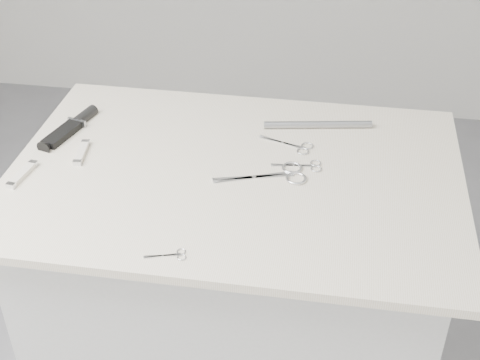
# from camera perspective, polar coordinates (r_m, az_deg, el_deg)

# --- Properties ---
(plinth) EXTENTS (0.90, 0.60, 0.90)m
(plinth) POSITION_cam_1_polar(r_m,az_deg,el_deg) (1.78, -0.37, -11.83)
(plinth) COLOR silver
(plinth) RESTS_ON ground
(display_board) EXTENTS (1.00, 0.70, 0.02)m
(display_board) POSITION_cam_1_polar(r_m,az_deg,el_deg) (1.48, -0.43, 0.41)
(display_board) COLOR beige
(display_board) RESTS_ON plinth
(large_shears) EXTENTS (0.20, 0.11, 0.01)m
(large_shears) POSITION_cam_1_polar(r_m,az_deg,el_deg) (1.46, 3.42, 0.46)
(large_shears) COLOR silver
(large_shears) RESTS_ON display_board
(embroidery_scissors_a) EXTENTS (0.13, 0.07, 0.00)m
(embroidery_scissors_a) POSITION_cam_1_polar(r_m,az_deg,el_deg) (1.57, 4.76, 2.90)
(embroidery_scissors_a) COLOR silver
(embroidery_scissors_a) RESTS_ON display_board
(embroidery_scissors_b) EXTENTS (0.11, 0.05, 0.00)m
(embroidery_scissors_b) POSITION_cam_1_polar(r_m,az_deg,el_deg) (1.50, 5.63, 1.21)
(embroidery_scissors_b) COLOR silver
(embroidery_scissors_b) RESTS_ON display_board
(tiny_scissors) EXTENTS (0.08, 0.04, 0.00)m
(tiny_scissors) POSITION_cam_1_polar(r_m,az_deg,el_deg) (1.26, -5.89, -6.41)
(tiny_scissors) COLOR silver
(tiny_scissors) RESTS_ON display_board
(sheathed_knife) EXTENTS (0.08, 0.19, 0.02)m
(sheathed_knife) POSITION_cam_1_polar(r_m,az_deg,el_deg) (1.68, -14.06, 4.50)
(sheathed_knife) COLOR black
(sheathed_knife) RESTS_ON display_board
(pocket_knife_a) EXTENTS (0.03, 0.10, 0.01)m
(pocket_knife_a) POSITION_cam_1_polar(r_m,az_deg,el_deg) (1.53, -18.08, 0.49)
(pocket_knife_a) COLOR silver
(pocket_knife_a) RESTS_ON display_board
(pocket_knife_b) EXTENTS (0.03, 0.10, 0.01)m
(pocket_knife_b) POSITION_cam_1_polar(r_m,az_deg,el_deg) (1.57, -13.37, 2.32)
(pocket_knife_b) COLOR silver
(pocket_knife_b) RESTS_ON display_board
(metal_rail) EXTENTS (0.26, 0.06, 0.02)m
(metal_rail) POSITION_cam_1_polar(r_m,az_deg,el_deg) (1.64, 6.66, 4.72)
(metal_rail) COLOR gray
(metal_rail) RESTS_ON display_board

